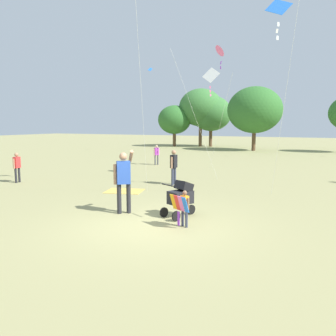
{
  "coord_description": "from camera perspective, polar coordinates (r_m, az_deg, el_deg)",
  "views": [
    {
      "loc": [
        4.08,
        -7.54,
        2.61
      ],
      "look_at": [
        -0.22,
        1.46,
        1.3
      ],
      "focal_mm": 36.6,
      "sensor_mm": 36.0,
      "label": 1
    }
  ],
  "objects": [
    {
      "name": "stroller",
      "position": [
        9.57,
        2.18,
        -4.6
      ],
      "size": [
        0.81,
        1.1,
        1.03
      ],
      "color": "black",
      "rests_on": "ground"
    },
    {
      "name": "child_with_butterfly_kite",
      "position": [
        8.65,
        2.6,
        -6.22
      ],
      "size": [
        0.59,
        0.45,
        0.93
      ],
      "color": "#33384C",
      "rests_on": "ground"
    },
    {
      "name": "person_kid_running",
      "position": [
        21.54,
        -1.93,
        2.49
      ],
      "size": [
        0.28,
        0.35,
        1.25
      ],
      "color": "#4C4C51",
      "rests_on": "ground"
    },
    {
      "name": "person_couple_left",
      "position": [
        14.53,
        0.96,
        0.62
      ],
      "size": [
        0.21,
        0.48,
        1.48
      ],
      "color": "#33384C",
      "rests_on": "ground"
    },
    {
      "name": "kite_green_novelty",
      "position": [
        16.3,
        8.54,
        18.44
      ],
      "size": [
        1.84,
        2.33,
        6.07
      ],
      "color": "pink",
      "rests_on": "ground"
    },
    {
      "name": "kite_blue_high",
      "position": [
        13.4,
        18.0,
        23.06
      ],
      "size": [
        1.34,
        2.14,
        6.94
      ],
      "color": "blue",
      "rests_on": "ground"
    },
    {
      "name": "person_sitting_far",
      "position": [
        16.47,
        -23.86,
        0.46
      ],
      "size": [
        0.21,
        0.42,
        1.32
      ],
      "color": "#232328",
      "rests_on": "ground"
    },
    {
      "name": "ground_plane",
      "position": [
        8.96,
        -2.8,
        -9.46
      ],
      "size": [
        120.0,
        120.0,
        0.0
      ],
      "primitive_type": "plane",
      "color": "#938E5B"
    },
    {
      "name": "picnic_blanket",
      "position": [
        13.35,
        -7.29,
        -3.82
      ],
      "size": [
        1.61,
        1.39,
        0.02
      ],
      "primitive_type": "cube",
      "rotation": [
        0.0,
        0.0,
        0.26
      ],
      "color": "gold",
      "rests_on": "ground"
    },
    {
      "name": "kite_orange_delta",
      "position": [
        19.98,
        7.23,
        14.7
      ],
      "size": [
        2.46,
        2.67,
        5.77
      ],
      "color": "white",
      "rests_on": "ground"
    },
    {
      "name": "person_adult_flyer",
      "position": [
        9.94,
        -7.42,
        -1.49
      ],
      "size": [
        0.53,
        0.71,
        1.86
      ],
      "color": "#232328",
      "rests_on": "ground"
    }
  ]
}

